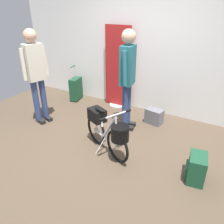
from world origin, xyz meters
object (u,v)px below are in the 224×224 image
visitor_browsing (128,75)px  rolling_suitcase (76,89)px  floor_banner_stand (118,72)px  folding_bike_foreground (108,130)px  handbag_on_floor (196,168)px  visitor_near_wall (35,71)px  backpack_on_floor (154,116)px

visitor_browsing → rolling_suitcase: size_ratio=2.15×
floor_banner_stand → folding_bike_foreground: (0.74, -1.66, -0.38)m
handbag_on_floor → visitor_browsing: bearing=150.8°
rolling_suitcase → handbag_on_floor: 3.38m
folding_bike_foreground → visitor_browsing: visitor_browsing is taller
visitor_browsing → handbag_on_floor: size_ratio=4.64×
folding_bike_foreground → rolling_suitcase: bearing=140.5°
handbag_on_floor → floor_banner_stand: bearing=142.3°
visitor_near_wall → visitor_browsing: (1.58, 0.60, 0.01)m
floor_banner_stand → rolling_suitcase: 1.16m
visitor_near_wall → backpack_on_floor: 2.40m
visitor_near_wall → visitor_browsing: visitor_browsing is taller
visitor_near_wall → rolling_suitcase: size_ratio=2.12×
folding_bike_foreground → floor_banner_stand: bearing=113.9°
visitor_near_wall → rolling_suitcase: bearing=93.4°
visitor_near_wall → handbag_on_floor: bearing=-3.8°
floor_banner_stand → handbag_on_floor: size_ratio=4.57×
visitor_near_wall → floor_banner_stand: bearing=55.6°
visitor_browsing → rolling_suitcase: (-1.65, 0.59, -0.75)m
folding_bike_foreground → handbag_on_floor: (1.32, 0.06, -0.22)m
rolling_suitcase → floor_banner_stand: bearing=11.4°
visitor_browsing → rolling_suitcase: bearing=160.5°
folding_bike_foreground → backpack_on_floor: (0.30, 1.28, -0.27)m
folding_bike_foreground → handbag_on_floor: folding_bike_foreground is taller
floor_banner_stand → visitor_browsing: (0.62, -0.79, 0.25)m
folding_bike_foreground → rolling_suitcase: (-1.76, 1.45, -0.13)m
backpack_on_floor → rolling_suitcase: bearing=175.2°
handbag_on_floor → rolling_suitcase: bearing=155.8°
folding_bike_foreground → visitor_browsing: bearing=97.4°
handbag_on_floor → backpack_on_floor: bearing=130.2°
backpack_on_floor → handbag_on_floor: (1.03, -1.21, 0.04)m
visitor_browsing → handbag_on_floor: 1.85m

